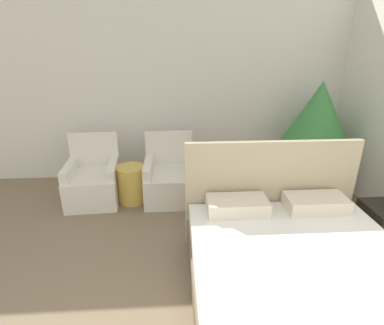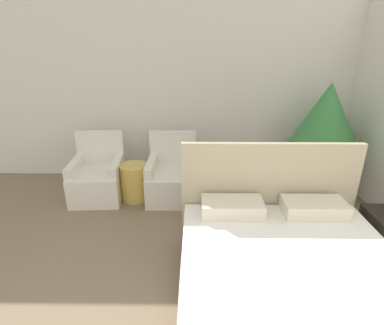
# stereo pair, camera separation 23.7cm
# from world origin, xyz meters

# --- Properties ---
(wall_back) EXTENTS (10.00, 0.06, 2.90)m
(wall_back) POSITION_xyz_m (0.00, 4.08, 1.45)
(wall_back) COLOR silver
(wall_back) RESTS_ON ground_plane
(bed) EXTENTS (1.77, 2.10, 1.12)m
(bed) POSITION_xyz_m (1.08, 1.33, 0.26)
(bed) COLOR brown
(bed) RESTS_ON ground_plane
(armchair_near_window_left) EXTENTS (0.70, 0.75, 0.87)m
(armchair_near_window_left) POSITION_xyz_m (-1.00, 3.27, 0.26)
(armchair_near_window_left) COLOR silver
(armchair_near_window_left) RESTS_ON ground_plane
(armchair_near_window_right) EXTENTS (0.66, 0.71, 0.87)m
(armchair_near_window_right) POSITION_xyz_m (0.02, 3.27, 0.26)
(armchair_near_window_right) COLOR silver
(armchair_near_window_right) RESTS_ON ground_plane
(potted_palm) EXTENTS (0.93, 0.93, 1.55)m
(potted_palm) POSITION_xyz_m (2.08, 3.50, 1.05)
(potted_palm) COLOR #38281E
(potted_palm) RESTS_ON ground_plane
(side_table) EXTENTS (0.38, 0.38, 0.50)m
(side_table) POSITION_xyz_m (-0.49, 3.22, 0.25)
(side_table) COLOR gold
(side_table) RESTS_ON ground_plane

